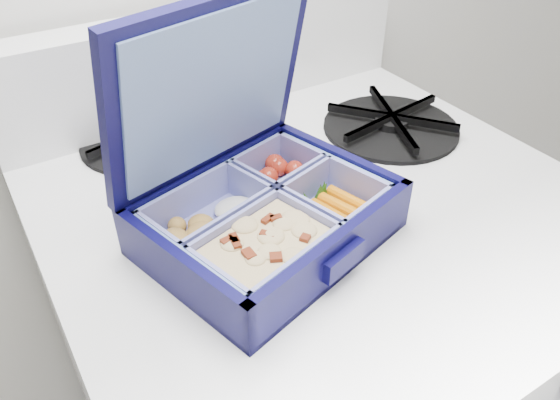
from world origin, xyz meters
TOP-DOWN VIEW (x-y plane):
  - bento_box at (0.10, 1.62)m, footprint 0.29×0.26m
  - burner_grate at (0.38, 1.74)m, footprint 0.22×0.22m
  - burner_grate_rear at (0.05, 1.89)m, footprint 0.20×0.20m
  - fork at (0.12, 1.78)m, footprint 0.17×0.14m

SIDE VIEW (x-z plane):
  - fork at x=0.12m, z-range 0.96..0.97m
  - burner_grate_rear at x=0.05m, z-range 0.96..0.98m
  - burner_grate at x=0.38m, z-range 0.96..0.99m
  - bento_box at x=0.10m, z-range 0.96..1.02m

